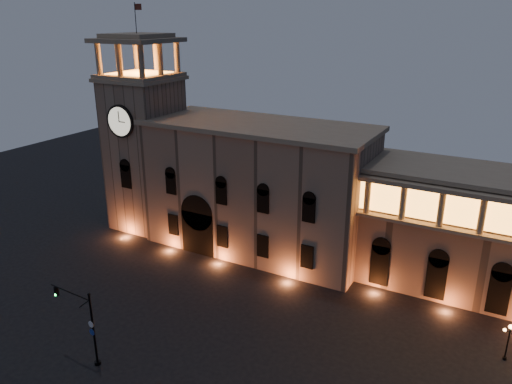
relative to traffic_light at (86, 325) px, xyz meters
The scene contains 5 objects.
ground 9.25m from the traffic_light, 61.44° to the left, with size 160.00×160.00×0.00m, color black.
government_building 29.70m from the traffic_light, 86.27° to the left, with size 30.80×12.80×17.60m.
clock_tower 33.85m from the traffic_light, 120.27° to the left, with size 9.80×9.80×32.40m.
traffic_light is the anchor object (origin of this frame).
street_lamp_near 39.24m from the traffic_light, 29.18° to the left, with size 1.33×0.39×3.82m.
Camera 1 is at (28.52, -33.90, 30.87)m, focal length 35.00 mm.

